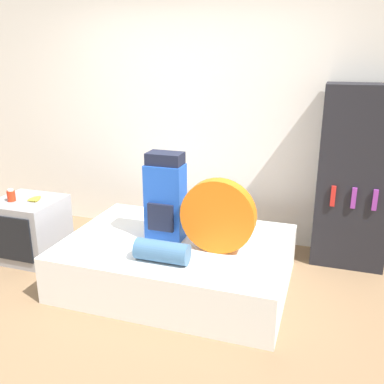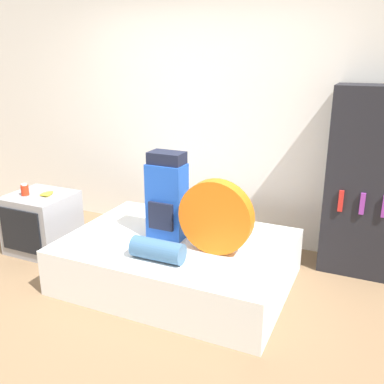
% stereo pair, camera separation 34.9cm
% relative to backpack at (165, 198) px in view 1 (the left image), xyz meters
% --- Properties ---
extents(ground_plane, '(16.00, 16.00, 0.00)m').
position_rel_backpack_xyz_m(ground_plane, '(-0.14, -0.62, -0.77)').
color(ground_plane, '#846647').
extents(wall_back, '(8.00, 0.05, 2.60)m').
position_rel_backpack_xyz_m(wall_back, '(-0.14, 1.11, 0.53)').
color(wall_back, white).
rests_on(wall_back, ground_plane).
extents(bed, '(1.89, 1.36, 0.40)m').
position_rel_backpack_xyz_m(bed, '(0.11, -0.02, -0.57)').
color(bed, white).
rests_on(bed, ground_plane).
extents(backpack, '(0.32, 0.23, 0.75)m').
position_rel_backpack_xyz_m(backpack, '(0.00, 0.00, 0.00)').
color(backpack, blue).
rests_on(backpack, bed).
extents(tent_bag, '(0.60, 0.12, 0.60)m').
position_rel_backpack_xyz_m(tent_bag, '(0.49, -0.11, -0.06)').
color(tent_bag, orange).
rests_on(tent_bag, bed).
extents(sleeping_roll, '(0.42, 0.17, 0.17)m').
position_rel_backpack_xyz_m(sleeping_roll, '(0.14, -0.43, -0.28)').
color(sleeping_roll, '#3D668E').
rests_on(sleeping_roll, bed).
extents(television, '(0.60, 0.58, 0.59)m').
position_rel_backpack_xyz_m(television, '(-1.43, -0.01, -0.47)').
color(television, '#939399').
rests_on(television, ground_plane).
extents(canister, '(0.08, 0.08, 0.12)m').
position_rel_backpack_xyz_m(canister, '(-1.54, -0.07, -0.12)').
color(canister, red).
rests_on(canister, television).
extents(banana_bunch, '(0.12, 0.15, 0.03)m').
position_rel_backpack_xyz_m(banana_bunch, '(-1.34, 0.02, -0.16)').
color(banana_bunch, yellow).
rests_on(banana_bunch, television).
extents(bookshelf, '(0.66, 0.41, 1.68)m').
position_rel_backpack_xyz_m(bookshelf, '(1.53, 0.87, 0.08)').
color(bookshelf, black).
rests_on(bookshelf, ground_plane).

